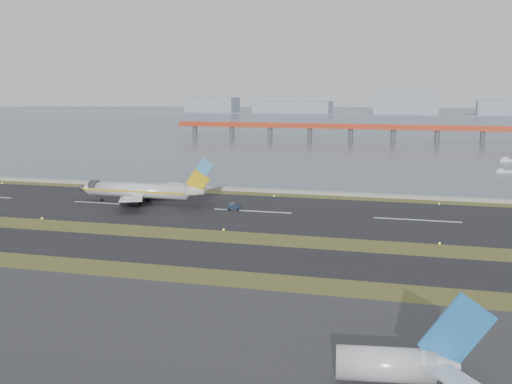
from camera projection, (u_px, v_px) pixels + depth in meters
ground at (212, 239)px, 131.45m from camera, size 1000.00×1000.00×0.00m
apron_strip at (63, 338)px, 79.19m from camera, size 1000.00×50.00×0.10m
taxiway_strip at (190, 253)px, 120.04m from camera, size 1000.00×18.00×0.10m
runway_strip at (252, 211)px, 159.94m from camera, size 1000.00×45.00×0.10m
seawall at (280, 191)px, 188.37m from camera, size 1000.00×2.50×1.00m
bay_water at (386, 122)px, 568.45m from camera, size 1400.00×800.00×1.30m
red_pier at (393, 129)px, 362.44m from camera, size 260.00×5.00×10.20m
far_shoreline at (409, 109)px, 715.84m from camera, size 1400.00×80.00×60.50m
airliner at (143, 191)px, 170.05m from camera, size 38.52×32.89×12.80m
pushback_tug at (233, 207)px, 161.27m from camera, size 3.40×2.39×1.98m
second_airliner_tail at (405, 363)px, 65.51m from camera, size 15.97×13.12×9.86m
workboat_near at (503, 171)px, 232.28m from camera, size 6.56×3.73×1.52m
workboat_far at (509, 160)px, 265.75m from camera, size 8.12×3.07×1.93m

